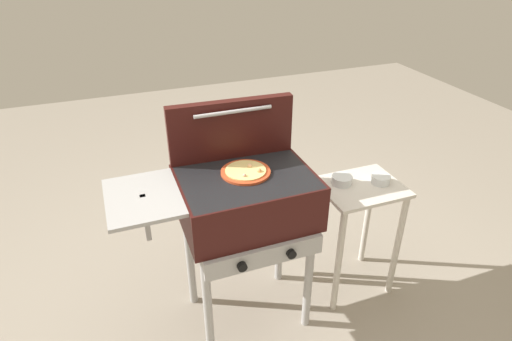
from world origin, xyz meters
TOP-DOWN VIEW (x-y plane):
  - ground_plane at (0.00, 0.00)m, footprint 8.00×8.00m
  - grill at (-0.01, -0.00)m, footprint 0.96×0.53m
  - grill_lid_open at (0.00, 0.21)m, footprint 0.63×0.09m
  - pizza_cheese at (0.01, 0.03)m, footprint 0.24×0.24m
  - prep_table at (0.66, 0.00)m, footprint 0.44×0.36m
  - topping_bowl_near at (0.77, -0.01)m, footprint 0.10×0.10m
  - topping_bowl_far at (0.57, 0.06)m, footprint 0.11×0.11m

SIDE VIEW (x-z plane):
  - ground_plane at x=0.00m, z-range 0.00..0.00m
  - prep_table at x=0.66m, z-range 0.16..0.86m
  - topping_bowl_near at x=0.77m, z-range 0.70..0.75m
  - topping_bowl_far at x=0.57m, z-range 0.70..0.75m
  - grill at x=-0.01m, z-range 0.31..1.21m
  - pizza_cheese at x=0.01m, z-range 0.89..0.93m
  - grill_lid_open at x=0.00m, z-range 0.90..1.20m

